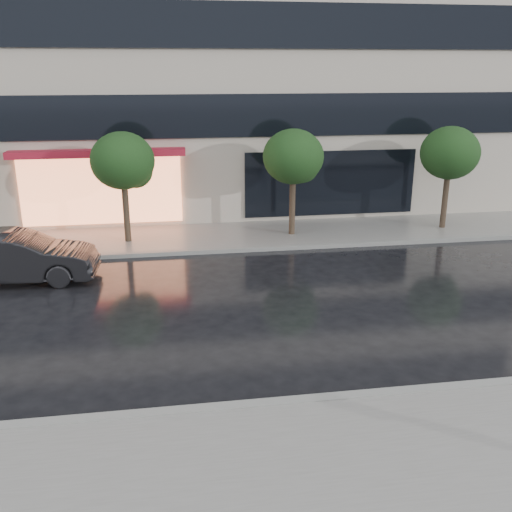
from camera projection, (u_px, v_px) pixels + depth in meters
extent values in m
plane|color=black|center=(252.00, 381.00, 11.57)|extent=(120.00, 120.00, 0.00)
cube|color=slate|center=(284.00, 490.00, 8.51)|extent=(60.00, 4.50, 0.12)
cube|color=slate|center=(211.00, 237.00, 21.16)|extent=(60.00, 3.50, 0.12)
cube|color=gray|center=(260.00, 405.00, 10.61)|extent=(60.00, 0.25, 0.14)
cube|color=gray|center=(215.00, 251.00, 19.52)|extent=(60.00, 0.25, 0.14)
cube|color=black|center=(205.00, 116.00, 21.41)|extent=(28.00, 0.12, 1.60)
cube|color=black|center=(202.00, 25.00, 20.40)|extent=(28.00, 0.12, 1.60)
cube|color=#FF8C59|center=(102.00, 190.00, 21.66)|extent=(6.00, 0.10, 2.60)
cube|color=#A4192D|center=(97.00, 153.00, 20.89)|extent=(6.40, 0.70, 0.25)
cube|color=black|center=(331.00, 183.00, 22.99)|extent=(7.00, 0.10, 2.60)
cylinder|color=#33261C|center=(126.00, 214.00, 20.16)|extent=(0.22, 0.22, 2.20)
ellipsoid|color=black|center=(122.00, 161.00, 19.56)|extent=(2.20, 2.20, 1.98)
sphere|color=black|center=(135.00, 171.00, 19.93)|extent=(1.20, 1.20, 1.20)
cylinder|color=#33261C|center=(292.00, 208.00, 21.04)|extent=(0.22, 0.22, 2.20)
ellipsoid|color=black|center=(293.00, 157.00, 20.44)|extent=(2.20, 2.20, 1.98)
sphere|color=black|center=(303.00, 167.00, 20.81)|extent=(1.20, 1.20, 1.20)
cylinder|color=#33261C|center=(445.00, 203.00, 21.92)|extent=(0.22, 0.22, 2.20)
ellipsoid|color=black|center=(450.00, 153.00, 21.32)|extent=(2.20, 2.20, 1.98)
sphere|color=black|center=(456.00, 162.00, 21.69)|extent=(1.20, 1.20, 1.20)
imported|color=black|center=(17.00, 257.00, 16.72)|extent=(4.60, 1.77, 1.50)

